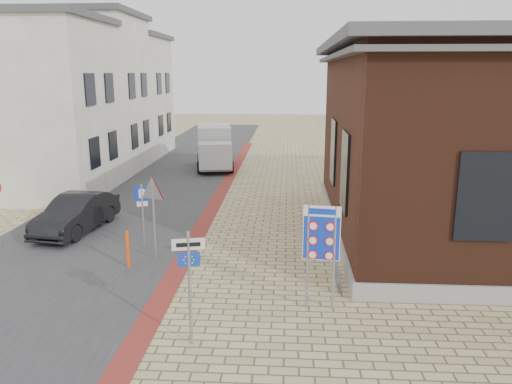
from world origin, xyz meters
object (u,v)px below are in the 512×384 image
(sedan, at_px, (76,213))
(border_sign, at_px, (321,236))
(essen_sign, at_px, (189,270))
(bollard, at_px, (128,250))
(box_truck, at_px, (214,147))
(parking_sign, at_px, (142,206))

(sedan, xyz_separation_m, border_sign, (8.56, -5.69, 1.22))
(essen_sign, distance_m, bollard, 5.08)
(box_truck, xyz_separation_m, parking_sign, (-0.27, -14.39, 0.16))
(bollard, bearing_deg, border_sign, -22.48)
(essen_sign, height_order, bollard, essen_sign)
(border_sign, bearing_deg, parking_sign, 151.44)
(bollard, bearing_deg, parking_sign, 90.00)
(sedan, bearing_deg, box_truck, 83.56)
(box_truck, distance_m, border_sign, 19.14)
(sedan, height_order, parking_sign, parking_sign)
(sedan, distance_m, parking_sign, 3.53)
(sedan, bearing_deg, essen_sign, -44.90)
(border_sign, relative_size, parking_sign, 1.20)
(border_sign, relative_size, essen_sign, 1.04)
(sedan, xyz_separation_m, bollard, (3.00, -3.39, -0.10))
(border_sign, bearing_deg, essen_sign, -139.85)
(border_sign, height_order, essen_sign, border_sign)
(essen_sign, relative_size, bollard, 2.22)
(box_truck, height_order, border_sign, border_sign)
(box_truck, bearing_deg, essen_sign, -92.86)
(border_sign, height_order, parking_sign, border_sign)
(box_truck, xyz_separation_m, bollard, (-0.27, -16.09, -0.74))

